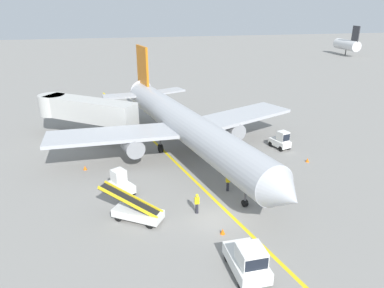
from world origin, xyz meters
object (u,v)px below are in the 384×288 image
(baggage_tug_by_cargo_door, at_px, (281,141))
(safety_cone_nose_left, at_px, (85,168))
(safety_cone_nose_right, at_px, (223,231))
(safety_cone_wingtip_left, at_px, (307,160))
(jet_bridge, at_px, (80,109))
(baggage_tug_near_wing, at_px, (121,183))
(ground_crew_marshaller, at_px, (197,203))
(belt_loader_forward_hold, at_px, (258,164))
(airliner, at_px, (184,124))
(belt_loader_aft_hold, at_px, (136,211))
(pushback_tug, at_px, (248,261))
(ground_crew_wing_walker, at_px, (228,181))

(baggage_tug_by_cargo_door, xyz_separation_m, safety_cone_nose_left, (-21.29, -1.30, -0.71))
(safety_cone_nose_right, xyz_separation_m, safety_cone_wingtip_left, (12.12, 10.30, 0.00))
(jet_bridge, relative_size, baggage_tug_by_cargo_door, 4.40)
(baggage_tug_near_wing, height_order, safety_cone_nose_left, baggage_tug_near_wing)
(ground_crew_marshaller, xyz_separation_m, safety_cone_wingtip_left, (13.33, 7.21, -0.69))
(ground_crew_marshaller, bearing_deg, safety_cone_wingtip_left, 28.40)
(jet_bridge, relative_size, baggage_tug_near_wing, 4.33)
(ground_crew_marshaller, bearing_deg, belt_loader_forward_hold, 39.69)
(safety_cone_wingtip_left, bearing_deg, jet_bridge, 151.85)
(airliner, xyz_separation_m, ground_crew_marshaller, (-1.23, -11.93, -2.51))
(jet_bridge, xyz_separation_m, ground_crew_marshaller, (9.93, -19.65, -2.63))
(belt_loader_aft_hold, height_order, safety_cone_nose_right, belt_loader_aft_hold)
(jet_bridge, distance_m, safety_cone_nose_left, 10.28)
(safety_cone_nose_left, bearing_deg, pushback_tug, -58.37)
(belt_loader_forward_hold, xyz_separation_m, ground_crew_wing_walker, (-4.10, -3.26, 0.13))
(pushback_tug, xyz_separation_m, baggage_tug_by_cargo_door, (10.63, 18.60, -0.07))
(baggage_tug_near_wing, distance_m, safety_cone_wingtip_left, 19.27)
(pushback_tug, distance_m, ground_crew_marshaller, 7.50)
(safety_cone_wingtip_left, bearing_deg, belt_loader_aft_hold, -158.16)
(jet_bridge, distance_m, belt_loader_forward_hold, 22.18)
(baggage_tug_near_wing, xyz_separation_m, safety_cone_nose_right, (6.94, -7.59, -0.71))
(ground_crew_wing_walker, bearing_deg, belt_loader_aft_hold, -159.71)
(airliner, height_order, baggage_tug_by_cargo_door, airliner)
(belt_loader_aft_hold, bearing_deg, airliner, 63.65)
(baggage_tug_near_wing, height_order, belt_loader_forward_hold, belt_loader_forward_hold)
(safety_cone_nose_left, distance_m, safety_cone_nose_right, 16.64)
(safety_cone_nose_left, bearing_deg, ground_crew_wing_walker, -29.02)
(airliner, bearing_deg, safety_cone_nose_right, -90.07)
(ground_crew_wing_walker, relative_size, safety_cone_wingtip_left, 3.86)
(pushback_tug, distance_m, safety_cone_nose_right, 4.34)
(airliner, height_order, ground_crew_wing_walker, airliner)
(belt_loader_forward_hold, bearing_deg, ground_crew_marshaller, -140.31)
(jet_bridge, distance_m, baggage_tug_near_wing, 15.94)
(baggage_tug_near_wing, height_order, belt_loader_aft_hold, belt_loader_aft_hold)
(baggage_tug_by_cargo_door, bearing_deg, safety_cone_nose_right, -127.35)
(belt_loader_forward_hold, relative_size, ground_crew_marshaller, 2.98)
(ground_crew_wing_walker, bearing_deg, safety_cone_nose_right, -110.09)
(airliner, height_order, pushback_tug, airliner)
(pushback_tug, bearing_deg, safety_cone_nose_right, 94.31)
(belt_loader_forward_hold, bearing_deg, pushback_tug, -113.81)
(ground_crew_marshaller, height_order, safety_cone_wingtip_left, ground_crew_marshaller)
(airliner, height_order, baggage_tug_near_wing, airliner)
(belt_loader_aft_hold, relative_size, ground_crew_wing_walker, 2.87)
(pushback_tug, bearing_deg, ground_crew_wing_walker, 79.57)
(belt_loader_aft_hold, relative_size, ground_crew_marshaller, 2.87)
(pushback_tug, height_order, baggage_tug_by_cargo_door, pushback_tug)
(baggage_tug_by_cargo_door, relative_size, ground_crew_wing_walker, 1.58)
(baggage_tug_by_cargo_door, relative_size, safety_cone_wingtip_left, 6.10)
(belt_loader_forward_hold, xyz_separation_m, safety_cone_nose_left, (-16.66, 3.71, -0.56))
(baggage_tug_by_cargo_door, bearing_deg, belt_loader_aft_hold, -146.21)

